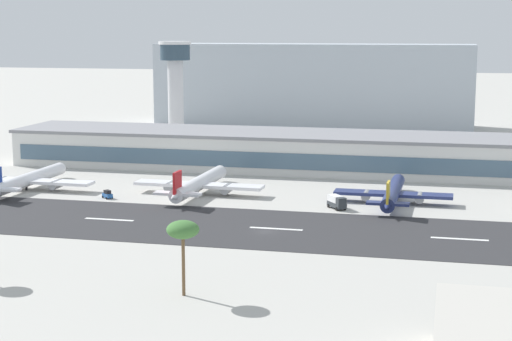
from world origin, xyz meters
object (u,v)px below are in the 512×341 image
(airliner_red_tail_gate_1, at_px, (198,184))
(airliner_gold_tail_gate_2, at_px, (393,194))
(control_tower, at_px, (175,79))
(palm_tree_1, at_px, (183,231))
(service_box_truck_0, at_px, (337,202))
(service_baggage_tug_1, at_px, (107,194))
(distant_hotel_block, at_px, (313,85))
(terminal_building, at_px, (318,152))
(airliner_navy_tail_gate_0, at_px, (26,180))

(airliner_red_tail_gate_1, height_order, airliner_gold_tail_gate_2, airliner_red_tail_gate_1)
(control_tower, bearing_deg, palm_tree_1, -70.98)
(service_box_truck_0, bearing_deg, airliner_gold_tail_gate_2, 88.64)
(service_baggage_tug_1, bearing_deg, airliner_red_tail_gate_1, -115.54)
(service_box_truck_0, bearing_deg, distant_hotel_block, 154.98)
(terminal_building, distance_m, distant_hotel_block, 124.66)
(distant_hotel_block, height_order, airliner_navy_tail_gate_0, distant_hotel_block)
(distant_hotel_block, height_order, service_box_truck_0, distant_hotel_block)
(service_baggage_tug_1, bearing_deg, palm_tree_1, 161.43)
(distant_hotel_block, bearing_deg, terminal_building, -79.73)
(service_box_truck_0, bearing_deg, control_tower, -179.82)
(airliner_navy_tail_gate_0, height_order, service_baggage_tug_1, airliner_navy_tail_gate_0)
(airliner_gold_tail_gate_2, bearing_deg, control_tower, 44.09)
(control_tower, xyz_separation_m, airliner_navy_tail_gate_0, (-10.10, -99.04, -22.30))
(palm_tree_1, bearing_deg, airliner_navy_tail_gate_0, 132.37)
(terminal_building, bearing_deg, control_tower, 142.94)
(airliner_navy_tail_gate_0, distance_m, service_box_truck_0, 86.88)
(airliner_red_tail_gate_1, distance_m, airliner_gold_tail_gate_2, 51.82)
(palm_tree_1, bearing_deg, service_box_truck_0, 77.99)
(control_tower, relative_size, service_box_truck_0, 6.29)
(terminal_building, distance_m, airliner_gold_tail_gate_2, 53.80)
(service_box_truck_0, relative_size, service_baggage_tug_1, 1.80)
(airliner_red_tail_gate_1, height_order, palm_tree_1, palm_tree_1)
(control_tower, height_order, palm_tree_1, control_tower)
(distant_hotel_block, height_order, airliner_red_tail_gate_1, distant_hotel_block)
(service_baggage_tug_1, bearing_deg, distant_hotel_block, -58.20)
(airliner_navy_tail_gate_0, height_order, airliner_gold_tail_gate_2, airliner_navy_tail_gate_0)
(palm_tree_1, bearing_deg, terminal_building, 89.08)
(terminal_building, xyz_separation_m, control_tower, (-63.08, 47.64, 19.20))
(service_box_truck_0, xyz_separation_m, service_baggage_tug_1, (-60.50, -1.10, -0.74))
(airliner_gold_tail_gate_2, xyz_separation_m, service_baggage_tug_1, (-73.54, -10.24, -1.62))
(terminal_building, xyz_separation_m, palm_tree_1, (-2.07, -129.36, 5.24))
(distant_hotel_block, bearing_deg, airliner_navy_tail_gate_0, -106.41)
(control_tower, bearing_deg, service_box_truck_0, -53.45)
(control_tower, relative_size, service_baggage_tug_1, 11.29)
(control_tower, height_order, service_box_truck_0, control_tower)
(control_tower, bearing_deg, terminal_building, -37.06)
(control_tower, xyz_separation_m, palm_tree_1, (61.01, -177.00, -13.96))
(service_baggage_tug_1, bearing_deg, airliner_gold_tail_gate_2, -132.38)
(airliner_red_tail_gate_1, bearing_deg, service_baggage_tug_1, 116.27)
(distant_hotel_block, height_order, service_baggage_tug_1, distant_hotel_block)
(airliner_navy_tail_gate_0, distance_m, airliner_gold_tail_gate_2, 99.92)
(terminal_building, bearing_deg, service_baggage_tug_1, -129.52)
(terminal_building, relative_size, airliner_navy_tail_gate_0, 4.76)
(terminal_building, distance_m, airliner_red_tail_gate_1, 53.27)
(service_baggage_tug_1, relative_size, palm_tree_1, 0.27)
(airliner_gold_tail_gate_2, xyz_separation_m, service_box_truck_0, (-13.04, -9.14, -0.88))
(distant_hotel_block, distance_m, palm_tree_1, 252.29)
(terminal_building, bearing_deg, distant_hotel_block, 100.27)
(service_box_truck_0, bearing_deg, airliner_red_tail_gate_1, -139.34)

